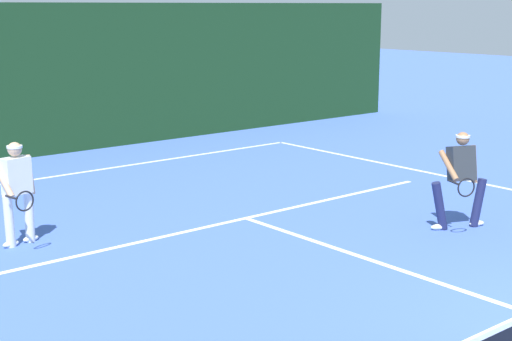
{
  "coord_description": "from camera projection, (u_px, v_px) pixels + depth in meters",
  "views": [
    {
      "loc": [
        -7.66,
        -3.05,
        3.47
      ],
      "look_at": [
        -0.42,
        5.68,
        1.0
      ],
      "focal_mm": 53.55,
      "sensor_mm": 36.0,
      "label": 1
    }
  ],
  "objects": [
    {
      "name": "court_line_baseline_far",
      "position": [
        100.0,
        169.0,
        16.41
      ],
      "size": [
        10.38,
        0.1,
        0.01
      ],
      "primitive_type": "cube",
      "color": "white",
      "rests_on": "ground_plane"
    },
    {
      "name": "court_line_centre",
      "position": [
        398.0,
        269.0,
        10.22
      ],
      "size": [
        0.1,
        6.4,
        0.01
      ],
      "primitive_type": "cube",
      "color": "white",
      "rests_on": "ground_plane"
    },
    {
      "name": "court_line_service",
      "position": [
        246.0,
        218.0,
        12.66
      ],
      "size": [
        8.46,
        0.1,
        0.01
      ],
      "primitive_type": "cube",
      "color": "white",
      "rests_on": "ground_plane"
    },
    {
      "name": "player_far",
      "position": [
        17.0,
        189.0,
        11.11
      ],
      "size": [
        0.61,
        0.86,
        1.54
      ],
      "rotation": [
        0.0,
        0.0,
        3.33
      ],
      "color": "silver",
      "rests_on": "ground_plane"
    },
    {
      "name": "player_near",
      "position": [
        461.0,
        176.0,
        11.93
      ],
      "size": [
        1.08,
        0.86,
        1.55
      ],
      "rotation": [
        0.0,
        0.0,
        2.75
      ],
      "color": "#1E234C",
      "rests_on": "ground_plane"
    },
    {
      "name": "back_fence_windscreen",
      "position": [
        50.0,
        80.0,
        17.74
      ],
      "size": [
        22.87,
        0.12,
        3.52
      ],
      "primitive_type": "cube",
      "color": "#17381B",
      "rests_on": "ground_plane"
    }
  ]
}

